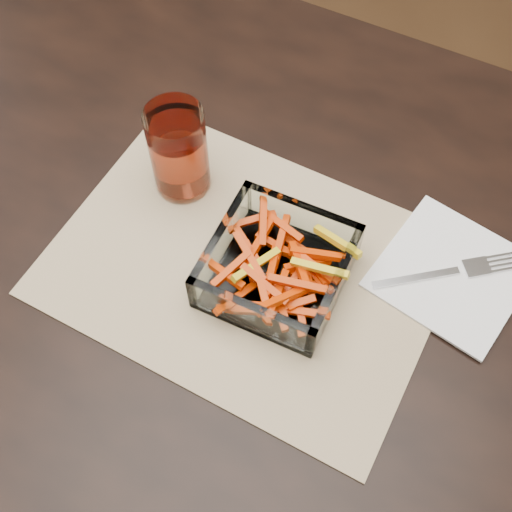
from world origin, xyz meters
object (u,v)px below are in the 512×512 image
object	(u,v)px
glass_bowl	(277,268)
tumbler	(179,153)
fork	(450,272)
dining_table	(188,259)

from	to	relation	value
glass_bowl	tumbler	distance (m)	0.19
glass_bowl	fork	bearing A→B (deg)	29.14
dining_table	glass_bowl	xyz separation A→B (m)	(0.14, -0.02, 0.12)
glass_bowl	tumbler	world-z (taller)	tumbler
dining_table	tumbler	size ratio (longest dim) A/B	12.80
dining_table	glass_bowl	bearing A→B (deg)	-6.80
fork	glass_bowl	bearing A→B (deg)	-99.51
dining_table	fork	world-z (taller)	fork
fork	tumbler	bearing A→B (deg)	-123.99
glass_bowl	fork	world-z (taller)	glass_bowl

